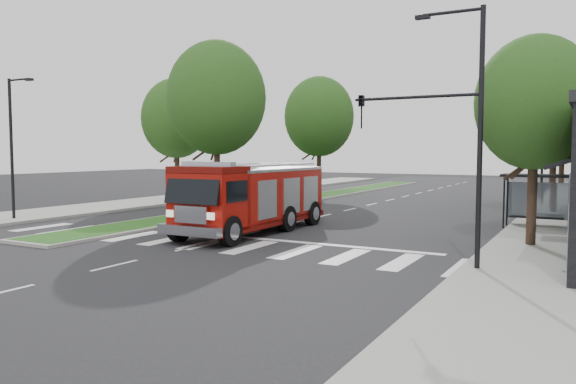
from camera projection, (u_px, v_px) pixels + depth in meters
ground at (248, 234)px, 25.16m from camera, size 140.00×140.00×0.00m
sidewalk_right at (568, 224)px, 27.95m from camera, size 5.00×80.00×0.15m
sidewalk_left at (154, 201)px, 40.83m from camera, size 5.00×80.00×0.15m
median at (308, 198)px, 43.78m from camera, size 3.00×50.00×0.15m
bus_shelter at (538, 186)px, 26.81m from camera, size 3.20×1.60×2.61m
tree_right_near at (535, 103)px, 21.03m from camera, size 4.40×4.40×8.05m
tree_right_mid at (555, 102)px, 31.47m from camera, size 5.60×5.60×9.72m
tree_right_far at (563, 122)px, 40.28m from camera, size 5.00×5.00×8.73m
tree_median_near at (216, 98)px, 32.79m from camera, size 5.80×5.80×10.16m
tree_median_far at (319, 117)px, 45.07m from camera, size 5.60×5.60×9.72m
tree_left_mid at (176, 118)px, 41.90m from camera, size 5.20×5.20×9.16m
streetlight_right_near at (450, 120)px, 17.17m from camera, size 4.08×0.22×8.00m
streetlight_left_near at (13, 142)px, 29.48m from camera, size 1.90×0.20×7.50m
streetlight_right_far at (540, 140)px, 37.42m from camera, size 2.11×0.20×8.00m
fire_engine at (253, 198)px, 25.50m from camera, size 2.91×9.47×3.28m
city_bus at (266, 180)px, 46.00m from camera, size 5.56×10.00×2.73m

